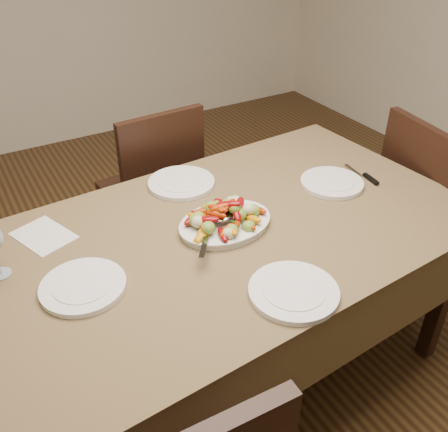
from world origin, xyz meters
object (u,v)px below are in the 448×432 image
at_px(plate_left, 83,287).
at_px(chair_far, 149,190).
at_px(plate_near, 294,292).
at_px(dining_table, 224,309).
at_px(plate_right, 332,183).
at_px(chair_right, 436,211).
at_px(plate_far, 181,183).
at_px(serving_platter, 225,225).

bearing_deg(plate_left, chair_far, 57.31).
bearing_deg(plate_near, dining_table, 91.78).
bearing_deg(plate_right, plate_left, -174.43).
distance_m(chair_right, plate_far, 1.25).
xyz_separation_m(dining_table, chair_far, (0.06, 0.85, 0.10)).
bearing_deg(chair_right, plate_near, 115.99).
bearing_deg(dining_table, plate_far, 87.84).
relative_size(dining_table, serving_platter, 5.48).
bearing_deg(plate_far, serving_platter, -90.19).
relative_size(plate_left, plate_near, 0.95).
height_order(chair_far, serving_platter, chair_far).
distance_m(dining_table, plate_left, 0.65).
bearing_deg(plate_right, plate_far, 149.59).
bearing_deg(serving_platter, dining_table, -133.62).
relative_size(chair_far, plate_left, 3.66).
xyz_separation_m(serving_platter, plate_left, (-0.54, -0.06, -0.00)).
height_order(chair_right, plate_left, chair_right).
height_order(chair_far, plate_left, chair_far).
distance_m(chair_far, plate_left, 1.11).
xyz_separation_m(dining_table, plate_far, (0.01, 0.37, 0.39)).
bearing_deg(plate_near, plate_far, 89.87).
xyz_separation_m(serving_platter, plate_far, (0.00, 0.35, -0.00)).
bearing_deg(chair_far, chair_right, 138.27).
xyz_separation_m(dining_table, chair_right, (1.16, -0.03, 0.10)).
bearing_deg(serving_platter, chair_far, 87.08).
bearing_deg(chair_right, chair_far, 60.09).
relative_size(dining_table, plate_left, 7.09).
height_order(plate_right, plate_far, same).
bearing_deg(plate_right, chair_right, -7.75).
distance_m(plate_far, plate_near, 0.76).
relative_size(dining_table, chair_far, 1.94).
bearing_deg(chair_far, plate_near, 84.76).
height_order(serving_platter, plate_left, serving_platter).
height_order(plate_left, plate_near, same).
bearing_deg(plate_right, dining_table, -174.11).
xyz_separation_m(chair_right, serving_platter, (-1.15, 0.04, 0.30)).
bearing_deg(plate_far, chair_right, -18.97).
bearing_deg(dining_table, plate_left, -174.75).
distance_m(plate_right, plate_far, 0.61).
distance_m(serving_platter, plate_left, 0.54).
distance_m(dining_table, serving_platter, 0.39).
relative_size(chair_far, chair_right, 1.00).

